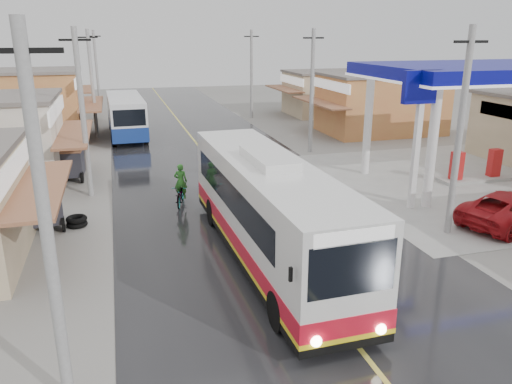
% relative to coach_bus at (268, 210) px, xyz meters
% --- Properties ---
extents(ground, '(120.00, 120.00, 0.00)m').
position_rel_coach_bus_xyz_m(ground, '(0.70, 0.34, -1.86)').
color(ground, slate).
rests_on(ground, ground).
extents(road, '(12.00, 90.00, 0.02)m').
position_rel_coach_bus_xyz_m(road, '(0.70, 15.34, -1.85)').
color(road, black).
rests_on(road, ground).
extents(centre_line, '(0.15, 90.00, 0.01)m').
position_rel_coach_bus_xyz_m(centre_line, '(0.70, 15.34, -1.83)').
color(centre_line, '#D8CC4C').
rests_on(centre_line, road).
extents(shopfronts_right, '(11.00, 44.00, 4.80)m').
position_rel_coach_bus_xyz_m(shopfronts_right, '(15.70, 12.34, -1.86)').
color(shopfronts_right, beige).
rests_on(shopfronts_right, ground).
extents(utility_poles_left, '(1.60, 50.00, 8.00)m').
position_rel_coach_bus_xyz_m(utility_poles_left, '(-6.30, 16.34, -1.86)').
color(utility_poles_left, gray).
rests_on(utility_poles_left, ground).
extents(utility_poles_right, '(1.60, 36.00, 8.00)m').
position_rel_coach_bus_xyz_m(utility_poles_right, '(7.70, 15.34, -1.86)').
color(utility_poles_right, gray).
rests_on(utility_poles_right, ground).
extents(coach_bus, '(3.06, 12.40, 3.85)m').
position_rel_coach_bus_xyz_m(coach_bus, '(0.00, 0.00, 0.00)').
color(coach_bus, silver).
rests_on(coach_bus, road).
extents(second_bus, '(2.77, 9.36, 3.08)m').
position_rel_coach_bus_xyz_m(second_bus, '(-4.05, 24.02, -0.19)').
color(second_bus, silver).
rests_on(second_bus, road).
extents(jeepney, '(5.56, 3.83, 1.41)m').
position_rel_coach_bus_xyz_m(jeepney, '(10.74, 0.42, -1.15)').
color(jeepney, '#A11015').
rests_on(jeepney, ground).
extents(cyclist, '(1.11, 1.98, 2.03)m').
position_rel_coach_bus_xyz_m(cyclist, '(-2.18, 6.69, -1.19)').
color(cyclist, black).
rests_on(cyclist, ground).
extents(tricycle_near, '(1.87, 2.43, 1.85)m').
position_rel_coach_bus_xyz_m(tricycle_near, '(-8.00, 5.58, -0.80)').
color(tricycle_near, '#26262D').
rests_on(tricycle_near, ground).
extents(tricycle_far, '(1.64, 2.38, 1.76)m').
position_rel_coach_bus_xyz_m(tricycle_far, '(-7.40, 12.71, -0.85)').
color(tricycle_far, '#26262D').
rests_on(tricycle_far, ground).
extents(tyre_stack, '(0.86, 0.86, 0.44)m').
position_rel_coach_bus_xyz_m(tyre_stack, '(-6.73, 5.15, -1.64)').
color(tyre_stack, black).
rests_on(tyre_stack, ground).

